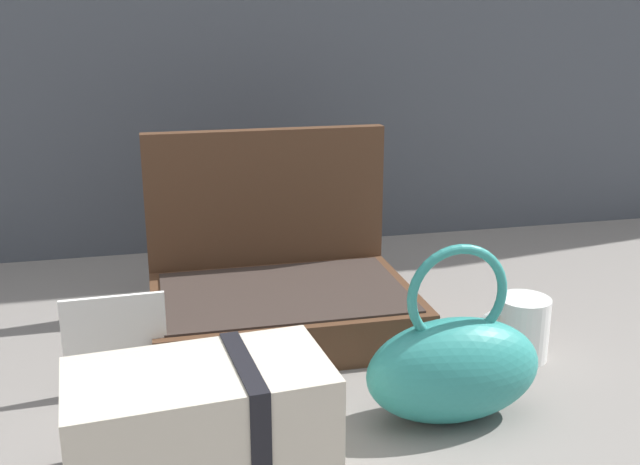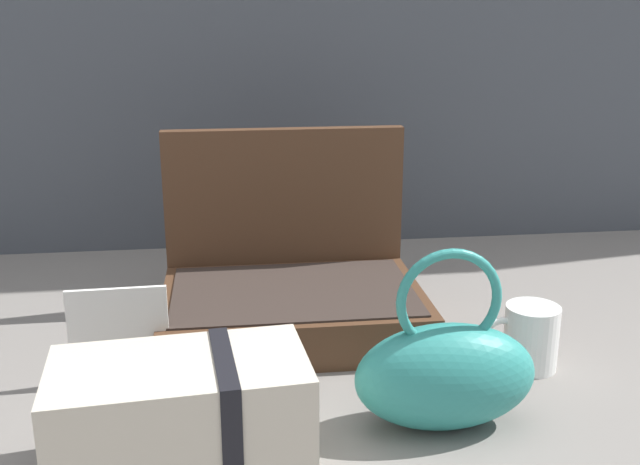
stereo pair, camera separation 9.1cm
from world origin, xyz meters
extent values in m
plane|color=slate|center=(0.00, 0.00, 0.00)|extent=(6.00, 6.00, 0.00)
cube|color=#4C301E|center=(-0.04, 0.11, 0.03)|extent=(0.38, 0.26, 0.07)
cube|color=#332823|center=(-0.04, 0.11, 0.07)|extent=(0.35, 0.23, 0.00)
cube|color=#4C301E|center=(-0.04, 0.25, 0.14)|extent=(0.38, 0.02, 0.28)
ellipsoid|color=teal|center=(0.10, -0.16, 0.06)|extent=(0.21, 0.11, 0.12)
torus|color=teal|center=(0.10, -0.16, 0.15)|extent=(0.12, 0.01, 0.12)
cube|color=beige|center=(-0.19, -0.20, 0.06)|extent=(0.27, 0.16, 0.12)
cube|color=black|center=(-0.14, -0.20, 0.06)|extent=(0.03, 0.14, 0.12)
cylinder|color=white|center=(0.26, -0.03, 0.04)|extent=(0.07, 0.07, 0.09)
torus|color=white|center=(0.22, -0.03, 0.04)|extent=(0.06, 0.01, 0.06)
cube|color=white|center=(-0.28, 0.00, 0.06)|extent=(0.12, 0.01, 0.13)
camera|label=1|loc=(-0.22, -0.87, 0.46)|focal=41.83mm
camera|label=2|loc=(-0.13, -0.89, 0.46)|focal=41.83mm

